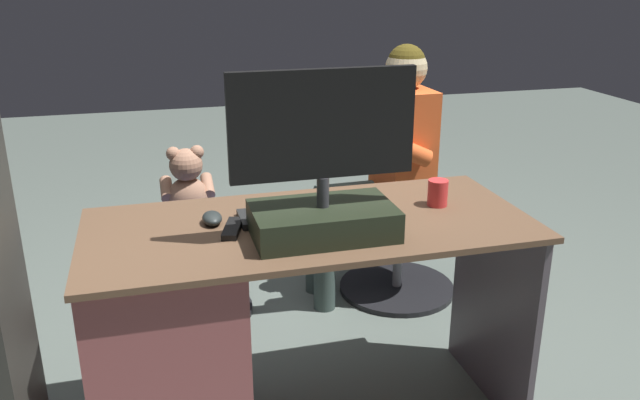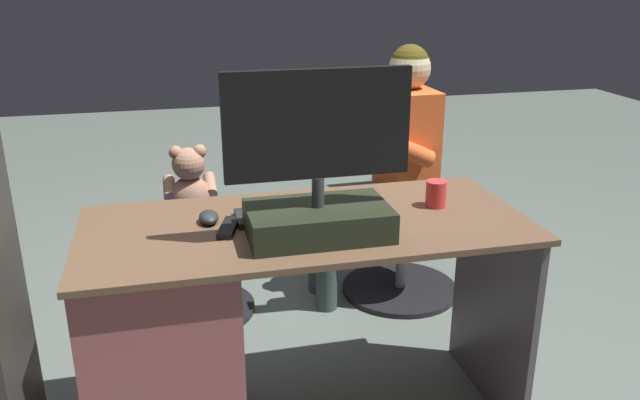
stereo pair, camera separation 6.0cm
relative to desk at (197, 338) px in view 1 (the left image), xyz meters
The scene contains 11 objects.
ground_plane 0.69m from the desk, 130.05° to the right, with size 10.00×10.00×0.00m, color #545E57.
desk is the anchor object (origin of this frame).
monitor 0.63m from the desk, 164.36° to the left, with size 0.53×0.25×0.49m.
keyboard 0.52m from the desk, behind, with size 0.42×0.14×0.02m, color black.
computer_mouse 0.38m from the desk, 138.20° to the right, with size 0.06×0.10×0.04m, color #242B2A.
cup 0.90m from the desk, behind, with size 0.07×0.07×0.09m, color red.
tv_remote 0.38m from the desk, behind, with size 0.04×0.15×0.02m, color black.
office_chair_teddy 0.87m from the desk, 93.29° to the right, with size 0.51×0.51×0.46m.
teddy_bear 0.90m from the desk, 93.24° to the right, with size 0.23×0.23×0.32m.
visitor_chair 1.31m from the desk, 140.59° to the right, with size 0.55×0.55×0.46m.
person 1.28m from the desk, 137.91° to the right, with size 0.54×0.48×1.17m.
Camera 1 is at (0.45, 2.24, 1.49)m, focal length 36.47 mm.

